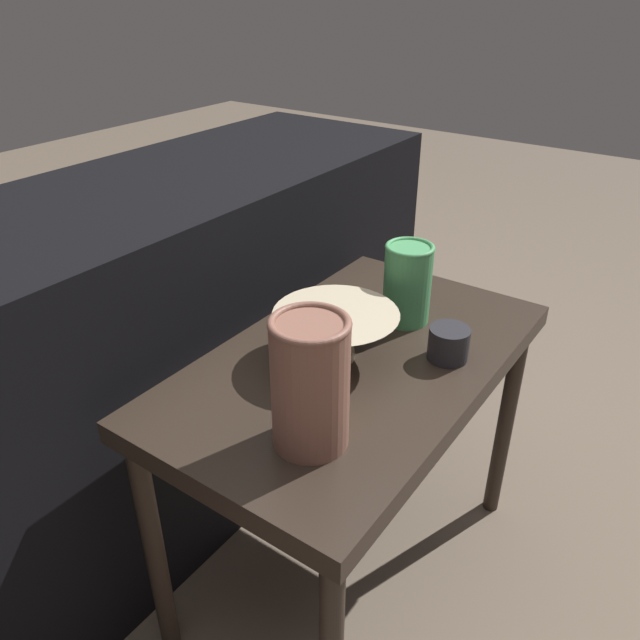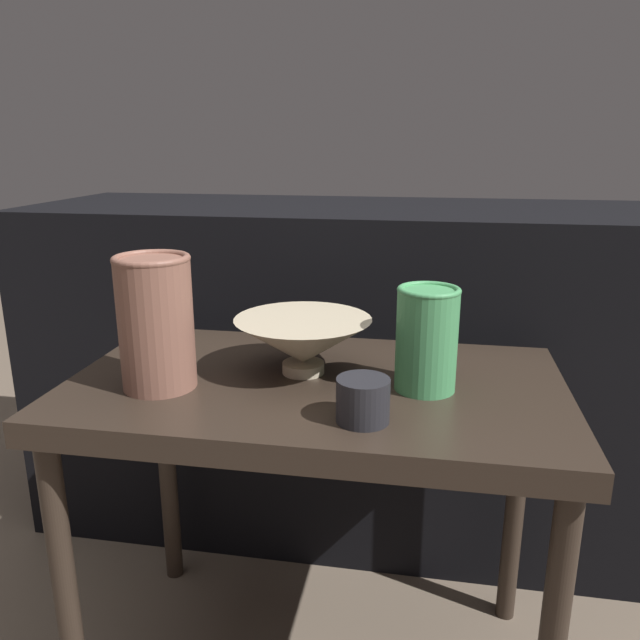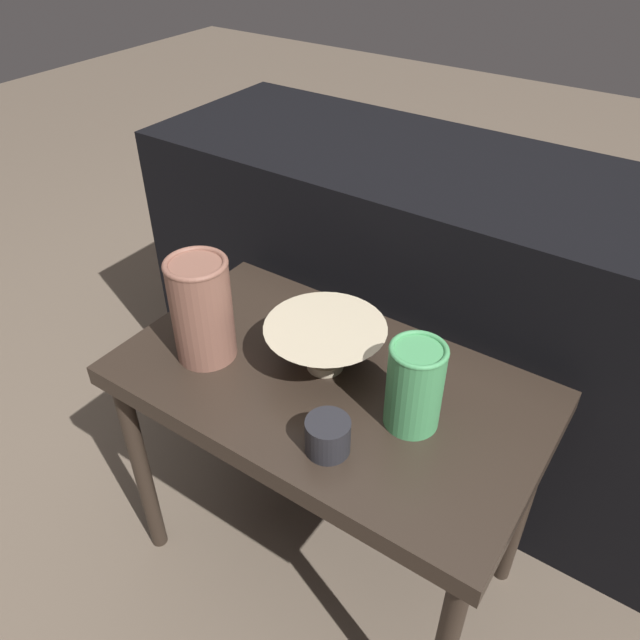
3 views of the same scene
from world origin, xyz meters
The scene contains 6 objects.
table centered at (0.00, 0.00, 0.49)m, with size 0.78×0.45×0.56m.
couch_backdrop centered at (0.00, 0.52, 0.39)m, with size 1.50×0.50×0.78m.
bowl centered at (-0.03, 0.03, 0.61)m, with size 0.22×0.22×0.09m.
vase_textured_left centered at (-0.23, -0.07, 0.66)m, with size 0.11×0.11×0.20m.
vase_colorful_right centered at (0.17, -0.01, 0.64)m, with size 0.09×0.09×0.16m.
cup centered at (0.09, -0.14, 0.59)m, with size 0.07×0.07×0.06m.
Camera 2 is at (0.17, -0.90, 0.92)m, focal length 35.00 mm.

